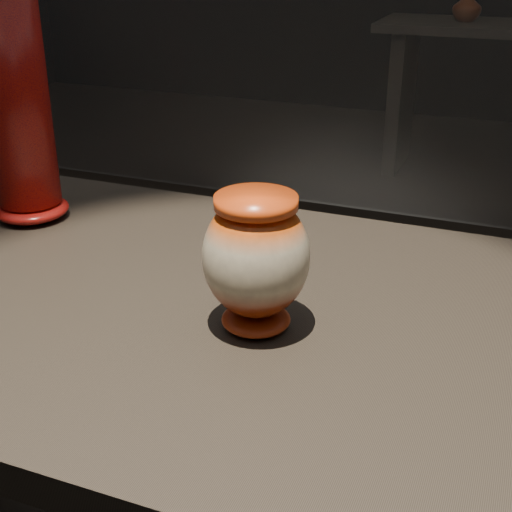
# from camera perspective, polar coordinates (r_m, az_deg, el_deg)

# --- Properties ---
(display_plinth) EXTENTS (2.00, 0.80, 0.90)m
(display_plinth) POSITION_cam_1_polar(r_m,az_deg,el_deg) (1.22, -4.43, -14.46)
(display_plinth) COLOR black
(display_plinth) RESTS_ON ground
(main_vase) EXTENTS (0.16, 0.16, 0.19)m
(main_vase) POSITION_cam_1_polar(r_m,az_deg,el_deg) (0.94, 0.00, -0.19)
(main_vase) COLOR maroon
(main_vase) RESTS_ON display_plinth
(tall_vase) EXTENTS (0.18, 0.18, 0.43)m
(tall_vase) POSITION_cam_1_polar(r_m,az_deg,el_deg) (1.36, -18.53, 11.19)
(tall_vase) COLOR red
(tall_vase) RESTS_ON display_plinth
(back_vase_left) EXTENTS (0.19, 0.19, 0.17)m
(back_vase_left) POSITION_cam_1_polar(r_m,az_deg,el_deg) (4.46, 16.54, 18.62)
(back_vase_left) COLOR maroon
(back_vase_left) RESTS_ON back_shelf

